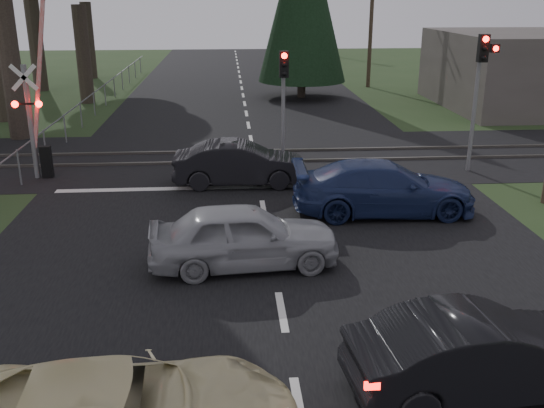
{
  "coord_description": "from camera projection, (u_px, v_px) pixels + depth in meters",
  "views": [
    {
      "loc": [
        -0.97,
        -10.57,
        5.96
      ],
      "look_at": [
        0.01,
        2.77,
        1.3
      ],
      "focal_mm": 40.0,
      "sensor_mm": 36.0,
      "label": 1
    }
  ],
  "objects": [
    {
      "name": "fence_left",
      "position": [
        101.0,
        110.0,
        32.63
      ],
      "size": [
        0.1,
        36.0,
        1.2
      ],
      "primitive_type": null,
      "color": "slate",
      "rests_on": "ground"
    },
    {
      "name": "rail_near",
      "position": [
        255.0,
        161.0,
        22.51
      ],
      "size": [
        120.0,
        0.12,
        0.1
      ],
      "primitive_type": "cube",
      "color": "#59544C",
      "rests_on": "ground"
    },
    {
      "name": "blue_sedan",
      "position": [
        384.0,
        188.0,
        17.15
      ],
      "size": [
        5.19,
        2.2,
        1.49
      ],
      "primitive_type": "imported",
      "rotation": [
        0.0,
        0.0,
        1.55
      ],
      "color": "navy",
      "rests_on": "ground"
    },
    {
      "name": "ground",
      "position": [
        282.0,
        312.0,
        11.98
      ],
      "size": [
        120.0,
        120.0,
        0.0
      ],
      "primitive_type": "plane",
      "color": "#253B1B",
      "rests_on": "ground"
    },
    {
      "name": "utility_pole_mid",
      "position": [
        372.0,
        14.0,
        39.27
      ],
      "size": [
        1.8,
        0.26,
        9.0
      ],
      "color": "#4C3D2D",
      "rests_on": "ground"
    },
    {
      "name": "rail_far",
      "position": [
        253.0,
        151.0,
        24.02
      ],
      "size": [
        120.0,
        0.12,
        0.1
      ],
      "primitive_type": "cube",
      "color": "#59544C",
      "rests_on": "ground"
    },
    {
      "name": "road",
      "position": [
        257.0,
        172.0,
        21.4
      ],
      "size": [
        14.0,
        100.0,
        0.01
      ],
      "primitive_type": "cube",
      "color": "black",
      "rests_on": "ground"
    },
    {
      "name": "silver_car",
      "position": [
        244.0,
        236.0,
        13.78
      ],
      "size": [
        4.46,
        2.09,
        1.47
      ],
      "primitive_type": "imported",
      "rotation": [
        0.0,
        0.0,
        1.65
      ],
      "color": "#93959A",
      "rests_on": "ground"
    },
    {
      "name": "dark_car_far",
      "position": [
        240.0,
        164.0,
        19.71
      ],
      "size": [
        4.36,
        1.62,
        1.42
      ],
      "primitive_type": "imported",
      "rotation": [
        0.0,
        0.0,
        1.54
      ],
      "color": "black",
      "rests_on": "ground"
    },
    {
      "name": "dark_hatchback",
      "position": [
        481.0,
        354.0,
        9.35
      ],
      "size": [
        4.31,
        1.88,
        1.38
      ],
      "primitive_type": "imported",
      "rotation": [
        0.0,
        0.0,
        1.67
      ],
      "color": "black",
      "rests_on": "ground"
    },
    {
      "name": "crossing_signal",
      "position": [
        37.0,
        118.0,
        20.02
      ],
      "size": [
        1.62,
        0.38,
        6.96
      ],
      "color": "slate",
      "rests_on": "ground"
    },
    {
      "name": "rail_corridor",
      "position": [
        254.0,
        157.0,
        23.28
      ],
      "size": [
        120.0,
        8.0,
        0.01
      ],
      "primitive_type": "cube",
      "color": "black",
      "rests_on": "ground"
    },
    {
      "name": "traffic_signal_right",
      "position": [
        481.0,
        77.0,
        20.34
      ],
      "size": [
        0.68,
        0.48,
        4.7
      ],
      "color": "slate",
      "rests_on": "ground"
    },
    {
      "name": "traffic_signal_center",
      "position": [
        284.0,
        89.0,
        21.18
      ],
      "size": [
        0.32,
        0.48,
        4.1
      ],
      "color": "slate",
      "rests_on": "ground"
    },
    {
      "name": "utility_pole_far",
      "position": [
        317.0,
        6.0,
        62.82
      ],
      "size": [
        1.8,
        0.26,
        9.0
      ],
      "color": "#4C3D2D",
      "rests_on": "ground"
    },
    {
      "name": "stop_line",
      "position": [
        259.0,
        187.0,
        19.7
      ],
      "size": [
        13.0,
        0.35,
        0.0
      ],
      "primitive_type": "cube",
      "color": "silver",
      "rests_on": "ground"
    }
  ]
}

